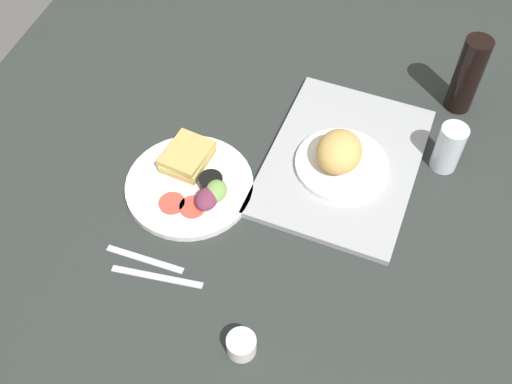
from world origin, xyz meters
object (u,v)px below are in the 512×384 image
bread_plate_near (340,157)px  espresso_cup (241,345)px  serving_tray (343,161)px  knife (157,277)px  fork (145,259)px  drinking_glass (449,148)px  plate_with_salad (192,181)px  soda_bottle (468,75)px

bread_plate_near → espresso_cup: (46.82, -7.32, -3.07)cm
serving_tray → bread_plate_near: size_ratio=2.15×
bread_plate_near → knife: (37.68, -28.32, -4.82)cm
serving_tray → espresso_cup: espresso_cup is taller
espresso_cup → fork: bearing=-115.9°
serving_tray → drinking_glass: (-6.59, 21.84, 5.19)cm
fork → knife: 5.00cm
serving_tray → fork: bearing=-41.4°
bread_plate_near → plate_with_salad: bearing=-64.9°
plate_with_salad → soda_bottle: soda_bottle is taller
drinking_glass → serving_tray: bearing=-73.2°
plate_with_salad → bread_plate_near: bearing=115.1°
plate_with_salad → soda_bottle: bearing=129.2°
soda_bottle → fork: 85.36cm
soda_bottle → fork: (64.03, -55.59, -9.84)cm
plate_with_salad → espresso_cup: (32.80, 22.59, 0.29)cm
soda_bottle → serving_tray: bearing=-40.3°
plate_with_salad → drinking_glass: (-23.22, 52.32, 4.28)cm
knife → drinking_glass: bearing=37.2°
soda_bottle → espresso_cup: soda_bottle is taller
fork → plate_with_salad: bearing=84.7°
bread_plate_near → drinking_glass: drinking_glass is taller
serving_tray → plate_with_salad: 34.73cm
plate_with_salad → knife: plate_with_salad is taller
plate_with_salad → espresso_cup: 39.83cm
plate_with_salad → drinking_glass: drinking_glass is taller
espresso_cup → serving_tray: bearing=170.9°
plate_with_salad → fork: bearing=-6.7°
drinking_glass → knife: drinking_glass is taller
fork → drinking_glass: bearing=40.1°
serving_tray → espresso_cup: bearing=-9.1°
espresso_cup → knife: size_ratio=0.29×
drinking_glass → knife: (46.88, -50.74, -5.74)cm
knife → bread_plate_near: bearing=47.5°
fork → soda_bottle: bearing=50.4°
drinking_glass → soda_bottle: bearing=177.6°
serving_tray → bread_plate_near: bread_plate_near is taller
plate_with_salad → espresso_cup: size_ratio=5.07×
knife → fork: bearing=137.6°
soda_bottle → plate_with_salad: bearing=-50.8°
soda_bottle → knife: bearing=-37.6°
fork → serving_tray: bearing=49.9°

